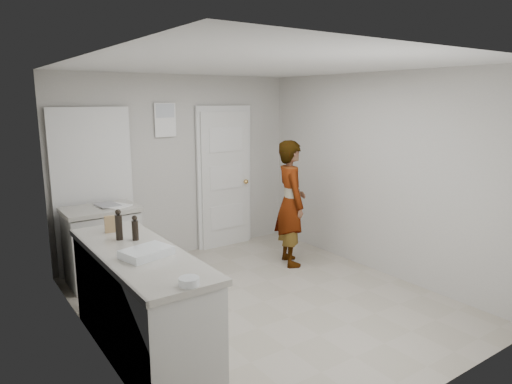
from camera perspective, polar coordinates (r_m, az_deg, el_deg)
ground at (r=5.12m, az=0.95°, el=-13.54°), size 4.00×4.00×0.00m
room_shell at (r=6.36m, az=-10.70°, el=0.93°), size 4.00×4.00×4.00m
main_counter at (r=4.16m, az=-14.18°, el=-13.63°), size 0.64×1.96×0.93m
side_counter at (r=5.78m, az=-18.61°, el=-6.66°), size 0.84×0.61×0.93m
person at (r=6.01m, az=4.37°, el=-1.40°), size 0.59×0.71×1.66m
cake_mix_box at (r=4.56m, az=-17.79°, el=-3.85°), size 0.10×0.06×0.16m
spice_jar at (r=4.70m, az=-17.86°, el=-3.93°), size 0.05×0.05×0.08m
oil_cruet_a at (r=4.24m, az=-14.88°, el=-4.41°), size 0.06×0.06×0.23m
oil_cruet_b at (r=4.29m, az=-16.78°, el=-3.99°), size 0.06×0.06×0.28m
baking_dish at (r=3.81m, az=-13.53°, el=-7.39°), size 0.43×0.35×0.07m
egg_bowl at (r=3.20m, az=-8.37°, el=-11.00°), size 0.14×0.14×0.06m
papers at (r=5.68m, az=-17.35°, el=-1.63°), size 0.39×0.43×0.01m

